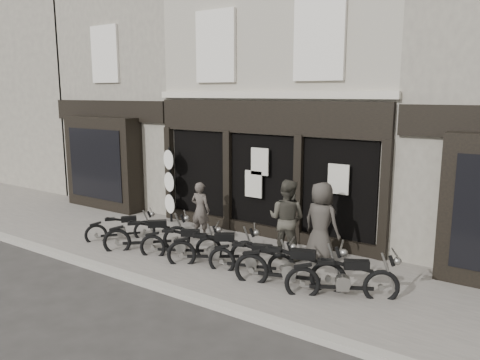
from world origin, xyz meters
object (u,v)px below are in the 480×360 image
Objects in this scene: motorcycle_1 at (148,238)px; motorcycle_5 at (290,271)px; motorcycle_6 at (343,282)px; man_left at (200,210)px; motorcycle_3 at (214,252)px; motorcycle_4 at (252,262)px; man_right at (321,222)px; man_centre at (287,219)px; motorcycle_0 at (122,231)px; advert_sign_post at (170,188)px; motorcycle_2 at (182,246)px.

motorcycle_1 is 4.16m from motorcycle_5.
motorcycle_5 is 1.11× the size of motorcycle_6.
motorcycle_3 is at bearing 132.45° from man_left.
man_right is at bearing 41.42° from motorcycle_4.
man_right is (0.93, 1.56, 0.70)m from motorcycle_4.
man_centre is 1.01× the size of man_right.
motorcycle_4 is (4.33, -0.03, 0.03)m from motorcycle_0.
motorcycle_0 is 0.70× the size of motorcycle_5.
motorcycle_5 is (2.10, -0.13, 0.03)m from motorcycle_3.
motorcycle_0 is at bearing 127.55° from motorcycle_1.
motorcycle_1 reaches higher than motorcycle_0.
motorcycle_0 is 0.84× the size of man_right.
man_right is (1.98, 1.58, 0.67)m from motorcycle_3.
man_left is at bearing 135.52° from motorcycle_6.
advert_sign_post is (-0.12, 2.10, 0.84)m from motorcycle_0.
motorcycle_3 is at bearing 158.81° from motorcycle_5.
man_right is at bearing 176.99° from man_left.
motorcycle_4 is 1.06m from motorcycle_5.
motorcycle_2 is 4.18m from motorcycle_6.
advert_sign_post reaches higher than man_right.
motorcycle_4 is at bearing -41.71° from motorcycle_1.
motorcycle_0 is 0.85× the size of motorcycle_2.
man_centre reaches higher than motorcycle_6.
motorcycle_6 is at bearing -11.07° from motorcycle_5.
motorcycle_6 is (3.21, -0.00, 0.01)m from motorcycle_3.
motorcycle_3 reaches higher than motorcycle_4.
motorcycle_2 is at bearing 164.49° from motorcycle_4.
motorcycle_6 is 0.84× the size of advert_sign_post.
motorcycle_3 is (2.06, 0.12, -0.00)m from motorcycle_1.
motorcycle_0 is 2.25m from man_left.
man_left is at bearing -12.58° from motorcycle_0.
motorcycle_2 is 3.07m from motorcycle_5.
advert_sign_post is (-5.37, 0.57, 0.12)m from man_right.
motorcycle_2 is 0.97× the size of man_centre.
motorcycle_6 is at bearing 0.13° from advert_sign_post.
advert_sign_post reaches higher than motorcycle_1.
man_centre is 0.79× the size of advert_sign_post.
advert_sign_post reaches higher than motorcycle_6.
motorcycle_0 is 5.52m from man_right.
man_left reaches higher than motorcycle_3.
motorcycle_6 reaches higher than motorcycle_0.
man_centre reaches higher than motorcycle_2.
motorcycle_1 is at bearing 148.97° from motorcycle_3.
advert_sign_post is at bearing 5.06° from man_right.
man_centre is (-2.03, 1.36, 0.67)m from motorcycle_6.
motorcycle_1 is 1.09m from motorcycle_2.
motorcycle_2 reaches higher than motorcycle_0.
motorcycle_3 is at bearing 44.55° from man_centre.
man_right is (4.04, 1.70, 0.66)m from motorcycle_1.
motorcycle_6 is (2.15, -0.03, 0.04)m from motorcycle_4.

